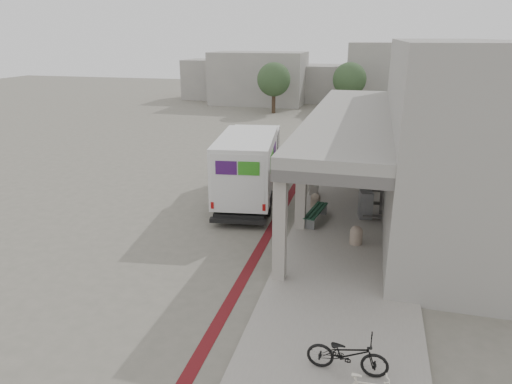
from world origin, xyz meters
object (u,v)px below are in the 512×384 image
(utility_cabinet, at_px, (365,204))
(bicycle_black, at_px, (347,354))
(bench, at_px, (316,213))
(fedex_truck, at_px, (249,164))

(utility_cabinet, relative_size, bicycle_black, 0.62)
(utility_cabinet, distance_m, bicycle_black, 9.42)
(bench, bearing_deg, utility_cabinet, 35.60)
(bench, bearing_deg, fedex_truck, 156.04)
(fedex_truck, bearing_deg, bicycle_black, -72.20)
(bench, xyz_separation_m, bicycle_black, (1.79, -8.48, 0.13))
(bicycle_black, bearing_deg, fedex_truck, 27.32)
(fedex_truck, bearing_deg, utility_cabinet, -21.27)
(bench, distance_m, bicycle_black, 8.67)
(bench, relative_size, bicycle_black, 1.16)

